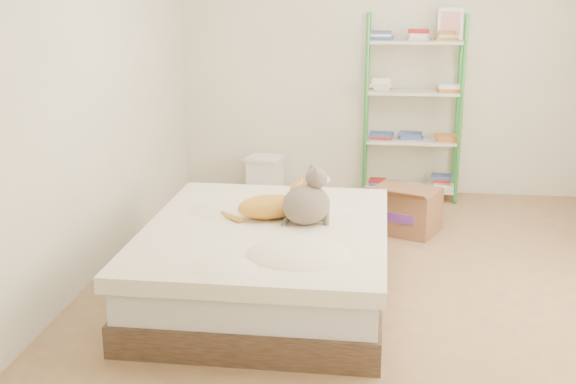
% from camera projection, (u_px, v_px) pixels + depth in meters
% --- Properties ---
extents(room, '(3.81, 4.21, 2.61)m').
position_uv_depth(room, '(380.00, 86.00, 4.72)').
color(room, '#A7864D').
rests_on(room, ground).
extents(bed, '(1.52, 1.89, 0.48)m').
position_uv_depth(bed, '(267.00, 261.00, 4.60)').
color(bed, brown).
rests_on(bed, ground).
extents(orange_cat, '(0.55, 0.42, 0.20)m').
position_uv_depth(orange_cat, '(269.00, 204.00, 4.65)').
color(orange_cat, gold).
rests_on(orange_cat, bed).
extents(grey_cat, '(0.41, 0.38, 0.37)m').
position_uv_depth(grey_cat, '(306.00, 196.00, 4.51)').
color(grey_cat, '#726058').
rests_on(grey_cat, bed).
extents(shelf_unit, '(0.88, 0.36, 1.74)m').
position_uv_depth(shelf_unit, '(413.00, 109.00, 6.60)').
color(shelf_unit, green).
rests_on(shelf_unit, ground).
extents(cardboard_box, '(0.63, 0.64, 0.41)m').
position_uv_depth(cardboard_box, '(405.00, 210.00, 5.85)').
color(cardboard_box, brown).
rests_on(cardboard_box, ground).
extents(white_bin, '(0.37, 0.34, 0.37)m').
position_uv_depth(white_bin, '(265.00, 176.00, 6.87)').
color(white_bin, white).
rests_on(white_bin, ground).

